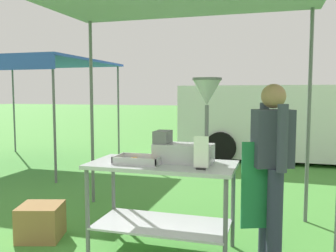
{
  "coord_description": "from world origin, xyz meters",
  "views": [
    {
      "loc": [
        0.73,
        -2.08,
        1.53
      ],
      "look_at": [
        -0.28,
        1.38,
        1.2
      ],
      "focal_mm": 38.95,
      "sensor_mm": 36.0,
      "label": 1
    }
  ],
  "objects_px": {
    "neighbour_tent": "(26,64)",
    "van_white": "(298,121)",
    "donut_fryer": "(190,131)",
    "vendor": "(271,162)",
    "donut_tray": "(139,161)",
    "menu_sign": "(201,155)",
    "donut_cart": "(162,187)",
    "supply_crate": "(41,222)"
  },
  "relations": [
    {
      "from": "donut_fryer",
      "to": "neighbour_tent",
      "type": "relative_size",
      "value": 0.26
    },
    {
      "from": "donut_fryer",
      "to": "menu_sign",
      "type": "relative_size",
      "value": 2.75
    },
    {
      "from": "donut_fryer",
      "to": "van_white",
      "type": "relative_size",
      "value": 0.15
    },
    {
      "from": "supply_crate",
      "to": "donut_cart",
      "type": "bearing_deg",
      "value": 3.35
    },
    {
      "from": "donut_tray",
      "to": "menu_sign",
      "type": "xyz_separation_m",
      "value": [
        0.62,
        -0.11,
        0.11
      ]
    },
    {
      "from": "donut_cart",
      "to": "menu_sign",
      "type": "bearing_deg",
      "value": -23.84
    },
    {
      "from": "donut_fryer",
      "to": "vendor",
      "type": "distance_m",
      "value": 0.79
    },
    {
      "from": "supply_crate",
      "to": "neighbour_tent",
      "type": "relative_size",
      "value": 0.16
    },
    {
      "from": "menu_sign",
      "to": "neighbour_tent",
      "type": "xyz_separation_m",
      "value": [
        -4.42,
        3.49,
        1.14
      ]
    },
    {
      "from": "neighbour_tent",
      "to": "van_white",
      "type": "bearing_deg",
      "value": 22.13
    },
    {
      "from": "donut_fryer",
      "to": "vendor",
      "type": "bearing_deg",
      "value": 3.72
    },
    {
      "from": "menu_sign",
      "to": "vendor",
      "type": "distance_m",
      "value": 0.67
    },
    {
      "from": "donut_cart",
      "to": "van_white",
      "type": "height_order",
      "value": "van_white"
    },
    {
      "from": "donut_tray",
      "to": "van_white",
      "type": "distance_m",
      "value": 5.9
    },
    {
      "from": "vendor",
      "to": "van_white",
      "type": "xyz_separation_m",
      "value": [
        0.54,
        5.43,
        -0.03
      ]
    },
    {
      "from": "supply_crate",
      "to": "van_white",
      "type": "height_order",
      "value": "van_white"
    },
    {
      "from": "donut_tray",
      "to": "donut_fryer",
      "type": "bearing_deg",
      "value": 19.32
    },
    {
      "from": "van_white",
      "to": "vendor",
      "type": "bearing_deg",
      "value": -95.72
    },
    {
      "from": "donut_tray",
      "to": "vendor",
      "type": "relative_size",
      "value": 0.27
    },
    {
      "from": "menu_sign",
      "to": "donut_fryer",
      "type": "bearing_deg",
      "value": 120.89
    },
    {
      "from": "supply_crate",
      "to": "van_white",
      "type": "relative_size",
      "value": 0.1
    },
    {
      "from": "donut_fryer",
      "to": "neighbour_tent",
      "type": "xyz_separation_m",
      "value": [
        -4.26,
        3.22,
        0.96
      ]
    },
    {
      "from": "donut_fryer",
      "to": "supply_crate",
      "type": "xyz_separation_m",
      "value": [
        -1.56,
        -0.16,
        -0.99
      ]
    },
    {
      "from": "menu_sign",
      "to": "van_white",
      "type": "bearing_deg",
      "value": 78.87
    },
    {
      "from": "vendor",
      "to": "neighbour_tent",
      "type": "distance_m",
      "value": 6.05
    },
    {
      "from": "menu_sign",
      "to": "van_white",
      "type": "distance_m",
      "value": 5.86
    },
    {
      "from": "donut_tray",
      "to": "supply_crate",
      "type": "height_order",
      "value": "donut_tray"
    },
    {
      "from": "donut_cart",
      "to": "donut_tray",
      "type": "distance_m",
      "value": 0.33
    },
    {
      "from": "menu_sign",
      "to": "donut_cart",
      "type": "bearing_deg",
      "value": 156.16
    },
    {
      "from": "donut_tray",
      "to": "neighbour_tent",
      "type": "height_order",
      "value": "neighbour_tent"
    },
    {
      "from": "donut_cart",
      "to": "vendor",
      "type": "relative_size",
      "value": 0.86
    },
    {
      "from": "donut_tray",
      "to": "donut_fryer",
      "type": "relative_size",
      "value": 0.54
    },
    {
      "from": "donut_cart",
      "to": "neighbour_tent",
      "type": "distance_m",
      "value": 5.4
    },
    {
      "from": "donut_tray",
      "to": "neighbour_tent",
      "type": "bearing_deg",
      "value": 138.31
    },
    {
      "from": "vendor",
      "to": "neighbour_tent",
      "type": "relative_size",
      "value": 0.51
    },
    {
      "from": "van_white",
      "to": "donut_fryer",
      "type": "bearing_deg",
      "value": -103.26
    },
    {
      "from": "donut_cart",
      "to": "donut_tray",
      "type": "height_order",
      "value": "donut_tray"
    },
    {
      "from": "menu_sign",
      "to": "vendor",
      "type": "bearing_deg",
      "value": 28.35
    },
    {
      "from": "donut_tray",
      "to": "supply_crate",
      "type": "distance_m",
      "value": 1.31
    },
    {
      "from": "menu_sign",
      "to": "vendor",
      "type": "relative_size",
      "value": 0.18
    },
    {
      "from": "donut_cart",
      "to": "menu_sign",
      "type": "height_order",
      "value": "menu_sign"
    },
    {
      "from": "donut_tray",
      "to": "van_white",
      "type": "xyz_separation_m",
      "value": [
        1.75,
        5.64,
        -0.01
      ]
    }
  ]
}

